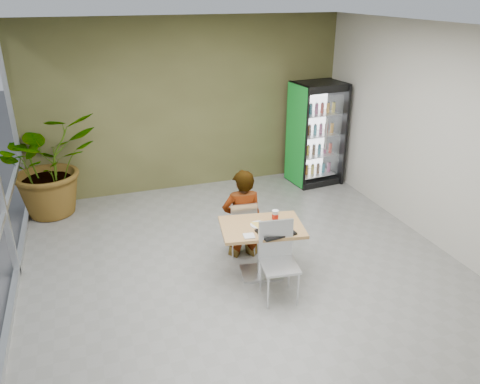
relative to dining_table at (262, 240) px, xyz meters
name	(u,v)px	position (x,y,z in m)	size (l,w,h in m)	color
ground	(251,280)	(-0.17, -0.09, -0.54)	(7.00, 7.00, 0.00)	gray
room_envelope	(253,169)	(-0.17, -0.09, 1.06)	(6.00, 7.00, 3.20)	beige
dining_table	(262,240)	(0.00, 0.00, 0.00)	(1.18, 0.92, 0.75)	#A77147
chair_far	(243,224)	(-0.07, 0.57, -0.04)	(0.42, 0.42, 0.86)	silver
chair_near	(278,254)	(0.03, -0.47, 0.05)	(0.50, 0.50, 1.00)	silver
seated_woman	(242,222)	(-0.06, 0.61, -0.03)	(0.60, 0.39, 1.62)	black
pizza_plate	(259,224)	(-0.03, 0.03, 0.23)	(0.32, 0.31, 0.03)	silver
soda_cup	(275,216)	(0.21, 0.06, 0.29)	(0.09, 0.09, 0.16)	silver
napkin_stack	(249,236)	(-0.26, -0.22, 0.22)	(0.14, 0.14, 0.02)	silver
cafeteria_tray	(276,232)	(0.10, -0.24, 0.23)	(0.44, 0.32, 0.03)	black
beverage_fridge	(316,134)	(2.23, 2.81, 0.46)	(0.98, 0.79, 2.00)	black
potted_plant	(48,164)	(-2.71, 2.99, 0.35)	(1.61, 1.39, 1.78)	#2E6327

